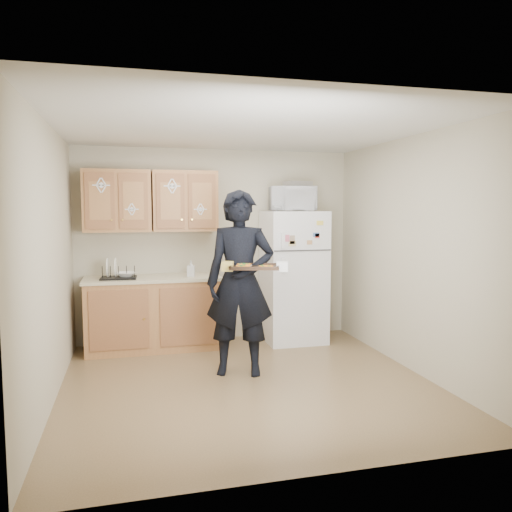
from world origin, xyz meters
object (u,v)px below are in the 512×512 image
object	(u,v)px
dish_rack	(118,272)
refrigerator	(293,277)
microwave	(292,199)
baking_tray	(255,267)
person	(240,283)

from	to	relation	value
dish_rack	refrigerator	bearing A→B (deg)	0.35
microwave	dish_rack	bearing A→B (deg)	-173.31
refrigerator	baking_tray	xyz separation A→B (m)	(-0.87, -1.41, 0.31)
refrigerator	microwave	bearing A→B (deg)	-128.80
refrigerator	microwave	world-z (taller)	microwave
refrigerator	microwave	size ratio (longest dim) A/B	3.01
refrigerator	dish_rack	distance (m)	2.20
refrigerator	dish_rack	size ratio (longest dim) A/B	4.12
microwave	dish_rack	world-z (taller)	microwave
person	baking_tray	size ratio (longest dim) A/B	4.04
microwave	dish_rack	xyz separation A→B (m)	(-2.16, 0.04, -0.87)
person	dish_rack	world-z (taller)	person
microwave	refrigerator	bearing A→B (deg)	58.86
refrigerator	person	world-z (taller)	person
person	microwave	bearing A→B (deg)	66.05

